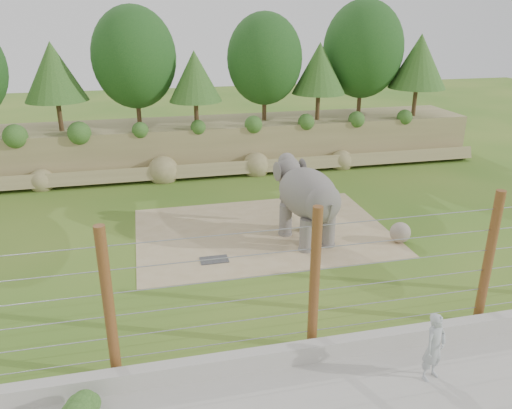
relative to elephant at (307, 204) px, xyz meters
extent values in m
plane|color=#376B1C|center=(-1.96, -1.85, -1.50)|extent=(90.00, 90.00, 0.00)
cube|color=olive|center=(-1.96, 11.15, -0.25)|extent=(30.00, 4.00, 2.50)
cube|color=olive|center=(-1.96, 8.85, -1.15)|extent=(30.00, 1.37, 1.07)
cylinder|color=#3F2B19|center=(-9.96, 10.65, 1.79)|extent=(0.24, 0.24, 1.58)
sphere|color=#154016|center=(-9.96, 10.65, 3.93)|extent=(3.60, 3.60, 3.60)
cylinder|color=#3F2B19|center=(-5.96, 11.15, 1.96)|extent=(0.24, 0.24, 1.92)
sphere|color=#154016|center=(-5.96, 11.15, 4.58)|extent=(4.40, 4.40, 4.40)
cylinder|color=#3F2B19|center=(-2.96, 9.95, 1.70)|extent=(0.24, 0.24, 1.40)
sphere|color=#154016|center=(-2.96, 9.95, 3.60)|extent=(3.20, 3.20, 3.20)
cylinder|color=#3F2B19|center=(1.04, 10.95, 1.91)|extent=(0.24, 0.24, 1.82)
sphere|color=#154016|center=(1.04, 10.95, 4.38)|extent=(4.16, 4.16, 4.16)
cylinder|color=#3F2B19|center=(4.04, 10.35, 1.75)|extent=(0.24, 0.24, 1.50)
sphere|color=#154016|center=(4.04, 10.35, 3.80)|extent=(3.44, 3.44, 3.44)
cylinder|color=#3F2B19|center=(7.04, 11.35, 2.02)|extent=(0.24, 0.24, 2.03)
sphere|color=#154016|center=(7.04, 11.35, 4.77)|extent=(4.64, 4.64, 4.64)
cylinder|color=#3F2B19|center=(10.04, 10.15, 1.82)|extent=(0.24, 0.24, 1.64)
sphere|color=#154016|center=(10.04, 10.15, 4.06)|extent=(3.76, 3.76, 3.76)
cube|color=tan|center=(-1.46, 1.15, -1.49)|extent=(10.00, 7.00, 0.02)
cube|color=#262628|center=(-3.75, -0.91, -1.46)|extent=(1.00, 0.60, 0.03)
sphere|color=gray|center=(3.44, -1.02, -1.08)|extent=(0.79, 0.79, 0.79)
cube|color=#B4B1A6|center=(-1.96, -6.85, -1.25)|extent=(26.00, 0.35, 0.50)
cylinder|color=brown|center=(-6.96, -6.35, 0.50)|extent=(0.26, 0.26, 4.00)
cylinder|color=brown|center=(-1.96, -6.35, 0.50)|extent=(0.26, 0.26, 4.00)
cylinder|color=brown|center=(3.04, -6.35, 0.50)|extent=(0.26, 0.26, 4.00)
cylinder|color=#98989D|center=(-1.96, -6.35, -1.00)|extent=(20.00, 0.02, 0.02)
cylinder|color=#98989D|center=(-1.96, -6.35, -0.40)|extent=(20.00, 0.02, 0.02)
cylinder|color=#98989D|center=(-1.96, -6.35, 0.20)|extent=(20.00, 0.02, 0.02)
cylinder|color=#98989D|center=(-1.96, -6.35, 0.80)|extent=(20.00, 0.02, 0.02)
cylinder|color=#98989D|center=(-1.96, -6.35, 1.40)|extent=(20.00, 0.02, 0.02)
cylinder|color=#98989D|center=(-1.96, -6.35, 2.00)|extent=(20.00, 0.02, 0.02)
sphere|color=#2B541F|center=(-7.56, -7.65, -1.15)|extent=(0.67, 0.67, 0.67)
imported|color=#B6BDC0|center=(0.45, -8.15, -0.61)|extent=(0.75, 0.63, 1.77)
camera|label=1|loc=(-5.89, -16.72, 6.81)|focal=35.00mm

